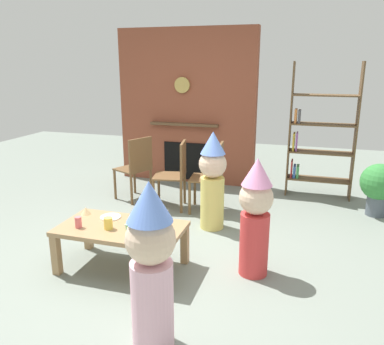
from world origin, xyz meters
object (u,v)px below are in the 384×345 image
Objects in this scene: paper_cup_near_right at (108,223)px; birthday_cake_slice at (86,211)px; dining_chair_middle at (176,171)px; child_in_pink at (255,215)px; dining_chair_left at (137,165)px; paper_cup_near_left at (129,229)px; paper_plate_front at (111,217)px; coffee_table at (121,233)px; child_by_the_chairs at (213,178)px; child_with_cone_hat at (151,264)px; paper_cup_center at (78,222)px; potted_plant_tall at (379,185)px; bookshelf at (317,137)px; paper_plate_rear at (159,223)px; paper_cup_far_left at (144,227)px; dining_chair_right at (213,173)px.

birthday_cake_slice is at bearing 147.25° from paper_cup_near_right.
dining_chair_middle reaches higher than paper_cup_near_right.
child_in_pink reaches higher than dining_chair_left.
paper_cup_near_left is 0.10× the size of dining_chair_left.
dining_chair_middle is (0.16, 1.49, 0.08)m from paper_plate_front.
paper_cup_near_right is (-0.08, -0.08, 0.12)m from coffee_table.
child_with_cone_hat is at bearing 29.14° from child_by_the_chairs.
child_by_the_chairs reaches higher than paper_cup_center.
paper_cup_center is 0.12× the size of dining_chair_left.
child_by_the_chairs reaches higher than potted_plant_tall.
child_in_pink is at bearing 165.23° from dining_chair_left.
child_in_pink is at bearing -124.26° from potted_plant_tall.
paper_cup_near_right is 0.46m from birthday_cake_slice.
potted_plant_tall reaches higher than paper_cup_near_left.
bookshelf is at bearing 170.17° from child_by_the_chairs.
birthday_cake_slice is 0.11× the size of dining_chair_middle.
child_by_the_chairs reaches higher than coffee_table.
child_by_the_chairs is at bearing 177.98° from dining_chair_left.
bookshelf is at bearing 61.44° from paper_plate_rear.
child_by_the_chairs is at bearing 75.25° from paper_plate_rear.
child_in_pink is at bearing 6.70° from paper_plate_rear.
paper_plate_front is at bearing 179.54° from paper_plate_rear.
child_by_the_chairs is (0.31, 1.22, 0.13)m from paper_cup_far_left.
paper_cup_far_left is 0.09× the size of child_with_cone_hat.
coffee_table is 0.40m from paper_cup_center.
paper_plate_front is 0.27m from birthday_cake_slice.
paper_cup_near_right is (-0.23, 0.03, 0.01)m from paper_cup_near_left.
child_by_the_chairs is (0.66, 1.25, 0.13)m from paper_cup_near_right.
paper_cup_far_left is 1.74m from dining_chair_middle.
child_by_the_chairs is at bearing -125.97° from bookshelf.
dining_chair_middle is (-1.74, -1.07, -0.36)m from bookshelf.
paper_cup_near_left is 0.13m from paper_cup_far_left.
dining_chair_middle is (-0.18, 1.77, 0.04)m from paper_cup_near_left.
paper_cup_near_left is 0.82× the size of paper_cup_near_right.
paper_plate_rear is at bearing 23.81° from paper_cup_center.
bookshelf is at bearing 143.30° from potted_plant_tall.
paper_plate_front is at bearing -0.31° from birthday_cake_slice.
paper_plate_front is 0.22× the size of dining_chair_left.
paper_cup_near_left is 0.10× the size of dining_chair_right.
dining_chair_left is at bearing -10.82° from dining_chair_right.
child_with_cone_hat is 2.66m from dining_chair_middle.
birthday_cake_slice is at bearing 63.17° from dining_chair_middle.
child_with_cone_hat reaches higher than coffee_table.
child_with_cone_hat is 1.31× the size of dining_chair_middle.
dining_chair_middle is (-0.61, 0.49, -0.09)m from child_by_the_chairs.
paper_cup_far_left is at bearing -10.59° from child_with_cone_hat.
child_by_the_chairs is (0.27, 1.01, 0.18)m from paper_plate_rear.
child_with_cone_hat is at bearing -55.40° from paper_cup_near_left.
paper_cup_center is 3.64m from potted_plant_tall.
paper_cup_near_left is 0.44m from paper_plate_front.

